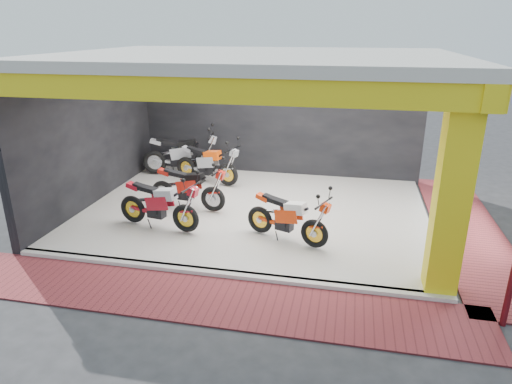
# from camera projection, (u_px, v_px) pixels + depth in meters

# --- Properties ---
(ground) EXTENTS (80.00, 80.00, 0.00)m
(ground) POSITION_uv_depth(u_px,v_px,m) (234.00, 250.00, 9.14)
(ground) COLOR #2D2D30
(ground) RESTS_ON ground
(showroom_floor) EXTENTS (8.00, 6.00, 0.10)m
(showroom_floor) POSITION_uv_depth(u_px,v_px,m) (255.00, 211.00, 10.96)
(showroom_floor) COLOR white
(showroom_floor) RESTS_ON ground
(showroom_ceiling) EXTENTS (8.40, 6.40, 0.20)m
(showroom_ceiling) POSITION_uv_depth(u_px,v_px,m) (255.00, 58.00, 9.75)
(showroom_ceiling) COLOR beige
(showroom_ceiling) RESTS_ON corner_column
(back_wall) EXTENTS (8.20, 0.20, 3.50)m
(back_wall) POSITION_uv_depth(u_px,v_px,m) (277.00, 117.00, 13.23)
(back_wall) COLOR black
(back_wall) RESTS_ON ground
(left_wall) EXTENTS (0.20, 6.20, 3.50)m
(left_wall) POSITION_uv_depth(u_px,v_px,m) (92.00, 134.00, 11.19)
(left_wall) COLOR black
(left_wall) RESTS_ON ground
(corner_column) EXTENTS (0.50, 0.50, 3.50)m
(corner_column) POSITION_uv_depth(u_px,v_px,m) (452.00, 195.00, 7.12)
(corner_column) COLOR yellow
(corner_column) RESTS_ON ground
(header_beam_front) EXTENTS (8.40, 0.30, 0.40)m
(header_beam_front) POSITION_uv_depth(u_px,v_px,m) (214.00, 89.00, 7.10)
(header_beam_front) COLOR yellow
(header_beam_front) RESTS_ON corner_column
(header_beam_right) EXTENTS (0.30, 6.40, 0.40)m
(header_beam_right) POSITION_uv_depth(u_px,v_px,m) (451.00, 76.00, 9.07)
(header_beam_right) COLOR yellow
(header_beam_right) RESTS_ON corner_column
(floor_kerb) EXTENTS (8.00, 0.20, 0.10)m
(floor_kerb) POSITION_uv_depth(u_px,v_px,m) (219.00, 273.00, 8.18)
(floor_kerb) COLOR white
(floor_kerb) RESTS_ON ground
(paver_front) EXTENTS (9.00, 1.40, 0.03)m
(paver_front) POSITION_uv_depth(u_px,v_px,m) (206.00, 299.00, 7.48)
(paver_front) COLOR maroon
(paver_front) RESTS_ON ground
(paver_right) EXTENTS (1.40, 7.00, 0.03)m
(paver_right) POSITION_uv_depth(u_px,v_px,m) (468.00, 230.00, 10.03)
(paver_right) COLOR maroon
(paver_right) RESTS_ON ground
(moto_hero) EXTENTS (2.08, 1.37, 1.19)m
(moto_hero) POSITION_uv_depth(u_px,v_px,m) (315.00, 220.00, 8.82)
(moto_hero) COLOR red
(moto_hero) RESTS_ON showroom_floor
(moto_row_a) EXTENTS (2.18, 1.13, 1.27)m
(moto_row_a) POSITION_uv_depth(u_px,v_px,m) (185.00, 205.00, 9.48)
(moto_row_a) COLOR #AC121F
(moto_row_a) RESTS_ON showroom_floor
(moto_row_b) EXTENTS (2.11, 0.99, 1.25)m
(moto_row_b) POSITION_uv_depth(u_px,v_px,m) (213.00, 187.00, 10.57)
(moto_row_b) COLOR #AE1B12
(moto_row_b) RESTS_ON showroom_floor
(moto_row_c) EXTENTS (2.24, 1.32, 1.29)m
(moto_row_c) POSITION_uv_depth(u_px,v_px,m) (227.00, 164.00, 12.31)
(moto_row_c) COLOR #9FA1A7
(moto_row_c) RESTS_ON showroom_floor
(moto_row_d) EXTENTS (2.43, 1.20, 1.42)m
(moto_row_d) POSITION_uv_depth(u_px,v_px,m) (205.00, 152.00, 13.23)
(moto_row_d) COLOR #9EA0A5
(moto_row_d) RESTS_ON showroom_floor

